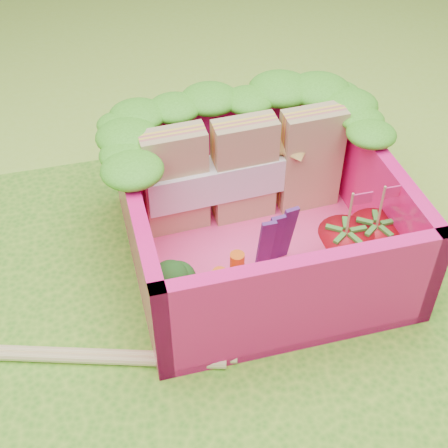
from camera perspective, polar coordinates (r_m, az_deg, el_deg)
name	(u,v)px	position (r m, az deg, el deg)	size (l,w,h in m)	color
ground	(200,303)	(3.11, -2.22, -7.26)	(14.00, 14.00, 0.00)	#A7D73C
placemat	(200,301)	(3.10, -2.22, -7.08)	(2.60, 2.60, 0.03)	#4B9A22
bento_floor	(258,250)	(3.29, 3.13, -2.37)	(1.30, 1.30, 0.05)	#FF4188
bento_box	(260,214)	(3.13, 3.30, 0.93)	(1.30, 1.30, 0.55)	#FF1578
lettuce_ruffle	(237,111)	(3.27, 1.16, 10.30)	(1.43, 0.77, 0.11)	#3C981B
sandwich_stack	(245,170)	(3.30, 1.95, 4.92)	(1.08, 0.22, 0.59)	tan
broccoli	(174,282)	(2.87, -4.58, -5.31)	(0.33, 0.33, 0.24)	#638F45
carrot_sticks	(229,282)	(2.92, 0.45, -5.32)	(0.17, 0.13, 0.27)	orange
purple_wedges	(275,240)	(3.04, 4.69, -1.49)	(0.20, 0.09, 0.38)	#4D1B61
strawberry_left	(343,252)	(3.09, 10.81, -2.56)	(0.27, 0.27, 0.51)	#B80B2A
strawberry_right	(373,245)	(3.16, 13.43, -1.89)	(0.27, 0.27, 0.51)	#B80B2A
snap_peas	(348,259)	(3.23, 11.25, -3.14)	(0.57, 0.51, 0.05)	#6FB93A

